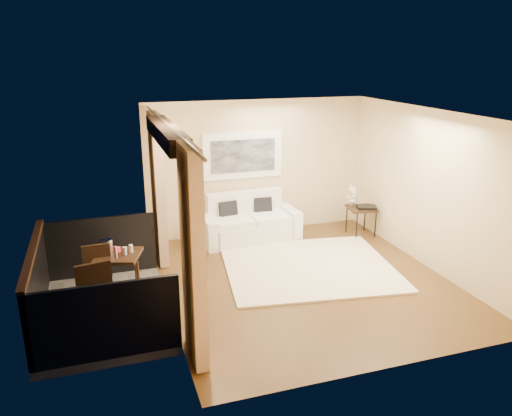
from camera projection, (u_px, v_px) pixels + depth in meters
name	position (u px, v px, depth m)	size (l,w,h in m)	color
floor	(305.00, 280.00, 8.18)	(5.00, 5.00, 0.00)	brown
room_shell	(166.00, 133.00, 6.79)	(5.00, 6.40, 5.00)	white
balcony	(93.00, 300.00, 7.15)	(1.81, 2.60, 1.17)	#605B56
curtains	(172.00, 215.00, 7.16)	(0.16, 4.80, 2.64)	tan
artwork	(243.00, 156.00, 9.84)	(1.62, 0.07, 0.92)	white
rug	(309.00, 267.00, 8.64)	(2.85, 2.48, 0.04)	#FFF0CD
sofa	(249.00, 223.00, 9.89)	(1.97, 0.93, 0.92)	white
side_table	(362.00, 210.00, 10.06)	(0.61, 0.61, 0.58)	#321D10
tray	(366.00, 207.00, 9.99)	(0.38, 0.28, 0.05)	black
orchid	(352.00, 195.00, 10.10)	(0.23, 0.16, 0.44)	white
bistro_table	(119.00, 259.00, 7.39)	(0.78, 0.78, 0.73)	#321D10
balcony_chair_far	(97.00, 267.00, 7.38)	(0.42, 0.42, 0.92)	#321D10
balcony_chair_near	(97.00, 297.00, 6.32)	(0.53, 0.54, 1.04)	#321D10
ice_bucket	(107.00, 246.00, 7.42)	(0.18, 0.18, 0.20)	silver
candle	(118.00, 249.00, 7.45)	(0.06, 0.06, 0.07)	red
vase	(116.00, 252.00, 7.20)	(0.04, 0.04, 0.18)	silver
glass_a	(125.00, 251.00, 7.33)	(0.06, 0.06, 0.12)	silver
glass_b	(131.00, 249.00, 7.41)	(0.06, 0.06, 0.12)	white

